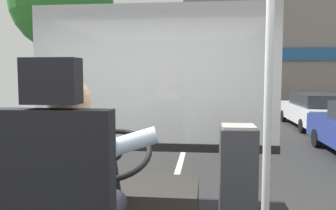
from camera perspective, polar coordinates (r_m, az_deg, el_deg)
ground at (r=10.80m, az=3.33°, el=-5.17°), size 18.00×44.00×0.06m
bus_driver at (r=1.69m, az=-15.13°, el=-12.49°), size 0.74×0.58×0.78m
steering_console at (r=2.81m, az=-6.80°, el=-16.26°), size 1.10×1.01×0.87m
handrail_pole at (r=1.95m, az=16.15°, el=-1.67°), size 0.04×0.04×2.05m
fare_box at (r=2.62m, az=11.41°, el=-12.96°), size 0.26×0.26×0.89m
windshield_panel at (r=3.48m, az=-2.43°, el=1.77°), size 2.50×0.08×1.48m
street_tree at (r=12.29m, az=-17.11°, el=16.03°), size 3.33×3.33×5.96m
shop_building at (r=20.00m, az=18.22°, el=10.15°), size 10.40×4.37×7.50m
parked_car_white at (r=13.44m, az=23.37°, el=-0.75°), size 1.82×4.39×1.21m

